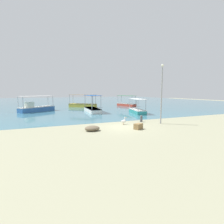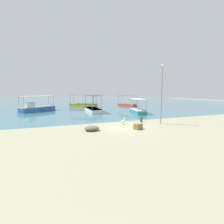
{
  "view_description": "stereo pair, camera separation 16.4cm",
  "coord_description": "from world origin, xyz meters",
  "px_view_note": "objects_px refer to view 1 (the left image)",
  "views": [
    {
      "loc": [
        -7.55,
        -15.53,
        3.56
      ],
      "look_at": [
        0.41,
        3.69,
        1.1
      ],
      "focal_mm": 28.0,
      "sensor_mm": 36.0,
      "label": 1
    },
    {
      "loc": [
        -7.4,
        -15.59,
        3.56
      ],
      "look_at": [
        0.41,
        3.69,
        1.1
      ],
      "focal_mm": 28.0,
      "sensor_mm": 36.0,
      "label": 2
    }
  ],
  "objects_px": {
    "mooring_bollard": "(141,118)",
    "net_pile": "(92,128)",
    "cargo_crate": "(138,126)",
    "fishing_boat_center": "(137,110)",
    "fishing_boat_far_left": "(83,105)",
    "glass_bottle": "(140,120)",
    "fishing_boat_near_right": "(36,108)",
    "fishing_boat_near_left": "(92,109)",
    "fishing_boat_outer": "(126,104)",
    "lamp_post": "(162,91)",
    "pelican": "(124,121)"
  },
  "relations": [
    {
      "from": "mooring_bollard",
      "to": "net_pile",
      "type": "relative_size",
      "value": 0.58
    },
    {
      "from": "mooring_bollard",
      "to": "cargo_crate",
      "type": "height_order",
      "value": "mooring_bollard"
    },
    {
      "from": "fishing_boat_center",
      "to": "fishing_boat_far_left",
      "type": "bearing_deg",
      "value": 111.36
    },
    {
      "from": "fishing_boat_far_left",
      "to": "mooring_bollard",
      "type": "relative_size",
      "value": 7.49
    },
    {
      "from": "fishing_boat_center",
      "to": "glass_bottle",
      "type": "xyz_separation_m",
      "value": [
        -3.63,
        -6.85,
        -0.39
      ]
    },
    {
      "from": "fishing_boat_near_right",
      "to": "fishing_boat_near_left",
      "type": "height_order",
      "value": "fishing_boat_near_left"
    },
    {
      "from": "fishing_boat_near_right",
      "to": "fishing_boat_far_left",
      "type": "relative_size",
      "value": 1.06
    },
    {
      "from": "fishing_boat_center",
      "to": "mooring_bollard",
      "type": "relative_size",
      "value": 6.45
    },
    {
      "from": "fishing_boat_near_right",
      "to": "fishing_boat_center",
      "type": "bearing_deg",
      "value": -30.93
    },
    {
      "from": "fishing_boat_near_right",
      "to": "fishing_boat_outer",
      "type": "relative_size",
      "value": 1.11
    },
    {
      "from": "fishing_boat_outer",
      "to": "lamp_post",
      "type": "bearing_deg",
      "value": -107.84
    },
    {
      "from": "fishing_boat_near_left",
      "to": "pelican",
      "type": "distance_m",
      "value": 12.43
    },
    {
      "from": "net_pile",
      "to": "cargo_crate",
      "type": "bearing_deg",
      "value": -13.53
    },
    {
      "from": "mooring_bollard",
      "to": "cargo_crate",
      "type": "bearing_deg",
      "value": -125.93
    },
    {
      "from": "fishing_boat_outer",
      "to": "fishing_boat_far_left",
      "type": "bearing_deg",
      "value": 173.09
    },
    {
      "from": "fishing_boat_outer",
      "to": "glass_bottle",
      "type": "distance_m",
      "value": 21.78
    },
    {
      "from": "fishing_boat_near_right",
      "to": "lamp_post",
      "type": "height_order",
      "value": "lamp_post"
    },
    {
      "from": "fishing_boat_far_left",
      "to": "lamp_post",
      "type": "distance_m",
      "value": 23.99
    },
    {
      "from": "fishing_boat_far_left",
      "to": "net_pile",
      "type": "xyz_separation_m",
      "value": [
        -4.67,
        -24.02,
        -0.34
      ]
    },
    {
      "from": "fishing_boat_near_right",
      "to": "fishing_boat_center",
      "type": "distance_m",
      "value": 17.85
    },
    {
      "from": "lamp_post",
      "to": "glass_bottle",
      "type": "relative_size",
      "value": 23.95
    },
    {
      "from": "pelican",
      "to": "cargo_crate",
      "type": "xyz_separation_m",
      "value": [
        0.26,
        -2.63,
        -0.1
      ]
    },
    {
      "from": "fishing_boat_outer",
      "to": "mooring_bollard",
      "type": "bearing_deg",
      "value": -112.61
    },
    {
      "from": "fishing_boat_center",
      "to": "fishing_boat_near_left",
      "type": "relative_size",
      "value": 0.79
    },
    {
      "from": "fishing_boat_near_right",
      "to": "fishing_boat_outer",
      "type": "xyz_separation_m",
      "value": [
        20.11,
        4.07,
        -0.14
      ]
    },
    {
      "from": "fishing_boat_far_left",
      "to": "pelican",
      "type": "height_order",
      "value": "fishing_boat_far_left"
    },
    {
      "from": "lamp_post",
      "to": "net_pile",
      "type": "relative_size",
      "value": 4.73
    },
    {
      "from": "pelican",
      "to": "glass_bottle",
      "type": "relative_size",
      "value": 2.98
    },
    {
      "from": "fishing_boat_far_left",
      "to": "fishing_boat_outer",
      "type": "relative_size",
      "value": 1.05
    },
    {
      "from": "fishing_boat_far_left",
      "to": "mooring_bollard",
      "type": "height_order",
      "value": "fishing_boat_far_left"
    },
    {
      "from": "net_pile",
      "to": "cargo_crate",
      "type": "xyz_separation_m",
      "value": [
        4.23,
        -1.02,
        0.04
      ]
    },
    {
      "from": "fishing_boat_near_left",
      "to": "net_pile",
      "type": "distance_m",
      "value": 14.62
    },
    {
      "from": "pelican",
      "to": "fishing_boat_near_right",
      "type": "bearing_deg",
      "value": 117.62
    },
    {
      "from": "fishing_boat_far_left",
      "to": "fishing_boat_center",
      "type": "bearing_deg",
      "value": -68.64
    },
    {
      "from": "fishing_boat_near_right",
      "to": "fishing_boat_center",
      "type": "xyz_separation_m",
      "value": [
        15.31,
        -9.17,
        -0.16
      ]
    },
    {
      "from": "fishing_boat_center",
      "to": "cargo_crate",
      "type": "height_order",
      "value": "fishing_boat_center"
    },
    {
      "from": "pelican",
      "to": "cargo_crate",
      "type": "height_order",
      "value": "pelican"
    },
    {
      "from": "mooring_bollard",
      "to": "fishing_boat_far_left",
      "type": "bearing_deg",
      "value": 95.1
    },
    {
      "from": "fishing_boat_far_left",
      "to": "mooring_bollard",
      "type": "distance_m",
      "value": 21.84
    },
    {
      "from": "fishing_boat_outer",
      "to": "lamp_post",
      "type": "xyz_separation_m",
      "value": [
        -7.17,
        -22.3,
        3.08
      ]
    },
    {
      "from": "pelican",
      "to": "mooring_bollard",
      "type": "xyz_separation_m",
      "value": [
        2.64,
        0.66,
        0.05
      ]
    },
    {
      "from": "cargo_crate",
      "to": "lamp_post",
      "type": "bearing_deg",
      "value": 21.48
    },
    {
      "from": "lamp_post",
      "to": "fishing_boat_outer",
      "type": "bearing_deg",
      "value": 72.16
    },
    {
      "from": "fishing_boat_center",
      "to": "fishing_boat_outer",
      "type": "xyz_separation_m",
      "value": [
        4.8,
        13.24,
        0.02
      ]
    },
    {
      "from": "fishing_boat_center",
      "to": "fishing_boat_near_right",
      "type": "bearing_deg",
      "value": 149.07
    },
    {
      "from": "fishing_boat_center",
      "to": "net_pile",
      "type": "height_order",
      "value": "fishing_boat_center"
    },
    {
      "from": "fishing_boat_far_left",
      "to": "net_pile",
      "type": "relative_size",
      "value": 4.34
    },
    {
      "from": "net_pile",
      "to": "lamp_post",
      "type": "bearing_deg",
      "value": 3.25
    },
    {
      "from": "fishing_boat_outer",
      "to": "net_pile",
      "type": "bearing_deg",
      "value": -123.65
    },
    {
      "from": "mooring_bollard",
      "to": "fishing_boat_outer",
      "type": "bearing_deg",
      "value": 67.39
    }
  ]
}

